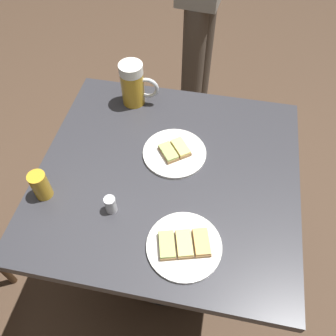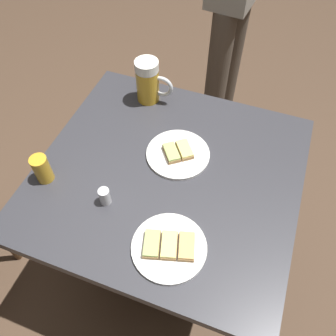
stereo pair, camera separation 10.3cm
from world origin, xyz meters
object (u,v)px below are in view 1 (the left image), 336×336
at_px(beer_glass_small, 40,185).
at_px(beer_mug, 134,84).
at_px(plate_near, 184,245).
at_px(salt_shaker, 111,205).
at_px(plate_far, 175,152).

bearing_deg(beer_glass_small, beer_mug, -20.13).
xyz_separation_m(plate_near, salt_shaker, (0.07, 0.23, 0.02)).
distance_m(beer_mug, beer_glass_small, 0.48).
distance_m(plate_far, beer_mug, 0.30).
height_order(plate_far, beer_mug, beer_mug).
relative_size(beer_mug, salt_shaker, 2.83).
relative_size(beer_mug, beer_glass_small, 1.74).
height_order(plate_near, plate_far, same).
height_order(beer_glass_small, salt_shaker, beer_glass_small).
height_order(plate_far, beer_glass_small, beer_glass_small).
bearing_deg(beer_mug, beer_glass_small, 159.87).
distance_m(plate_near, salt_shaker, 0.24).
bearing_deg(salt_shaker, beer_mug, 6.03).
bearing_deg(beer_mug, salt_shaker, -173.97).
bearing_deg(plate_near, beer_glass_small, 78.94).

